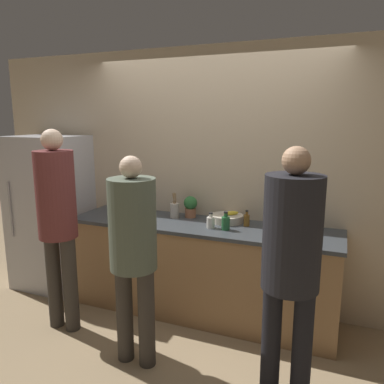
{
  "coord_description": "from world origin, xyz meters",
  "views": [
    {
      "loc": [
        1.22,
        -2.86,
        1.91
      ],
      "look_at": [
        0.0,
        0.15,
        1.27
      ],
      "focal_mm": 35.0,
      "sensor_mm": 36.0,
      "label": 1
    }
  ],
  "objects_px": {
    "refrigerator": "(51,212)",
    "utensil_crock": "(175,210)",
    "bottle_green": "(226,223)",
    "fruit_bowl": "(227,218)",
    "bottle_clear": "(211,222)",
    "cup_blue": "(143,207)",
    "potted_plant": "(190,206)",
    "bottle_amber": "(247,220)",
    "person_center": "(133,243)",
    "person_left": "(57,214)",
    "person_right": "(291,256)"
  },
  "relations": [
    {
      "from": "bottle_green",
      "to": "potted_plant",
      "type": "distance_m",
      "value": 0.54
    },
    {
      "from": "bottle_clear",
      "to": "person_center",
      "type": "bearing_deg",
      "value": -111.71
    },
    {
      "from": "fruit_bowl",
      "to": "bottle_clear",
      "type": "xyz_separation_m",
      "value": [
        -0.08,
        -0.25,
        0.02
      ]
    },
    {
      "from": "refrigerator",
      "to": "bottle_green",
      "type": "bearing_deg",
      "value": -2.39
    },
    {
      "from": "person_left",
      "to": "utensil_crock",
      "type": "bearing_deg",
      "value": 48.42
    },
    {
      "from": "person_left",
      "to": "person_center",
      "type": "relative_size",
      "value": 1.11
    },
    {
      "from": "refrigerator",
      "to": "utensil_crock",
      "type": "relative_size",
      "value": 6.7
    },
    {
      "from": "refrigerator",
      "to": "person_left",
      "type": "xyz_separation_m",
      "value": [
        0.74,
        -0.72,
        0.22
      ]
    },
    {
      "from": "person_center",
      "to": "bottle_clear",
      "type": "xyz_separation_m",
      "value": [
        0.33,
        0.82,
        -0.01
      ]
    },
    {
      "from": "refrigerator",
      "to": "person_right",
      "type": "height_order",
      "value": "person_right"
    },
    {
      "from": "refrigerator",
      "to": "bottle_clear",
      "type": "distance_m",
      "value": 1.95
    },
    {
      "from": "utensil_crock",
      "to": "bottle_clear",
      "type": "xyz_separation_m",
      "value": [
        0.46,
        -0.2,
        -0.02
      ]
    },
    {
      "from": "person_right",
      "to": "fruit_bowl",
      "type": "xyz_separation_m",
      "value": [
        -0.74,
        1.08,
        -0.1
      ]
    },
    {
      "from": "person_center",
      "to": "person_right",
      "type": "xyz_separation_m",
      "value": [
        1.15,
        -0.0,
        0.07
      ]
    },
    {
      "from": "person_right",
      "to": "cup_blue",
      "type": "relative_size",
      "value": 19.51
    },
    {
      "from": "bottle_amber",
      "to": "bottle_clear",
      "type": "distance_m",
      "value": 0.35
    },
    {
      "from": "bottle_clear",
      "to": "potted_plant",
      "type": "distance_m",
      "value": 0.42
    },
    {
      "from": "person_right",
      "to": "utensil_crock",
      "type": "xyz_separation_m",
      "value": [
        -1.28,
        1.03,
        -0.06
      ]
    },
    {
      "from": "person_left",
      "to": "bottle_amber",
      "type": "bearing_deg",
      "value": 28.85
    },
    {
      "from": "bottle_green",
      "to": "bottle_amber",
      "type": "bearing_deg",
      "value": 52.45
    },
    {
      "from": "bottle_amber",
      "to": "cup_blue",
      "type": "relative_size",
      "value": 1.7
    },
    {
      "from": "fruit_bowl",
      "to": "cup_blue",
      "type": "xyz_separation_m",
      "value": [
        -0.98,
        0.07,
        0.0
      ]
    },
    {
      "from": "utensil_crock",
      "to": "bottle_green",
      "type": "xyz_separation_m",
      "value": [
        0.6,
        -0.21,
        -0.01
      ]
    },
    {
      "from": "utensil_crock",
      "to": "bottle_amber",
      "type": "distance_m",
      "value": 0.75
    },
    {
      "from": "person_center",
      "to": "bottle_green",
      "type": "distance_m",
      "value": 0.94
    },
    {
      "from": "bottle_green",
      "to": "fruit_bowl",
      "type": "bearing_deg",
      "value": 103.67
    },
    {
      "from": "bottle_amber",
      "to": "potted_plant",
      "type": "xyz_separation_m",
      "value": [
        -0.61,
        0.09,
        0.06
      ]
    },
    {
      "from": "bottle_amber",
      "to": "bottle_clear",
      "type": "xyz_separation_m",
      "value": [
        -0.29,
        -0.18,
        -0.0
      ]
    },
    {
      "from": "person_left",
      "to": "bottle_clear",
      "type": "xyz_separation_m",
      "value": [
        1.2,
        0.64,
        -0.11
      ]
    },
    {
      "from": "bottle_amber",
      "to": "person_left",
      "type": "bearing_deg",
      "value": -151.15
    },
    {
      "from": "person_center",
      "to": "utensil_crock",
      "type": "relative_size",
      "value": 6.42
    },
    {
      "from": "person_right",
      "to": "bottle_green",
      "type": "xyz_separation_m",
      "value": [
        -0.68,
        0.82,
        -0.07
      ]
    },
    {
      "from": "bottle_clear",
      "to": "person_left",
      "type": "bearing_deg",
      "value": -152.04
    },
    {
      "from": "person_right",
      "to": "person_center",
      "type": "bearing_deg",
      "value": 179.88
    },
    {
      "from": "cup_blue",
      "to": "potted_plant",
      "type": "bearing_deg",
      "value": -4.2
    },
    {
      "from": "person_left",
      "to": "cup_blue",
      "type": "bearing_deg",
      "value": 72.3
    },
    {
      "from": "person_center",
      "to": "utensil_crock",
      "type": "height_order",
      "value": "person_center"
    },
    {
      "from": "bottle_clear",
      "to": "bottle_green",
      "type": "height_order",
      "value": "bottle_green"
    },
    {
      "from": "person_right",
      "to": "bottle_amber",
      "type": "height_order",
      "value": "person_right"
    },
    {
      "from": "fruit_bowl",
      "to": "bottle_green",
      "type": "relative_size",
      "value": 1.84
    },
    {
      "from": "person_right",
      "to": "bottle_green",
      "type": "distance_m",
      "value": 1.07
    },
    {
      "from": "cup_blue",
      "to": "refrigerator",
      "type": "bearing_deg",
      "value": -167.16
    },
    {
      "from": "utensil_crock",
      "to": "potted_plant",
      "type": "height_order",
      "value": "utensil_crock"
    },
    {
      "from": "fruit_bowl",
      "to": "bottle_clear",
      "type": "bearing_deg",
      "value": -108.42
    },
    {
      "from": "cup_blue",
      "to": "bottle_green",
      "type": "bearing_deg",
      "value": -17.41
    },
    {
      "from": "bottle_clear",
      "to": "bottle_amber",
      "type": "bearing_deg",
      "value": 32.37
    },
    {
      "from": "refrigerator",
      "to": "utensil_crock",
      "type": "bearing_deg",
      "value": 4.6
    },
    {
      "from": "person_left",
      "to": "bottle_amber",
      "type": "distance_m",
      "value": 1.71
    },
    {
      "from": "fruit_bowl",
      "to": "person_left",
      "type": "bearing_deg",
      "value": -145.35
    },
    {
      "from": "potted_plant",
      "to": "bottle_green",
      "type": "bearing_deg",
      "value": -31.67
    }
  ]
}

